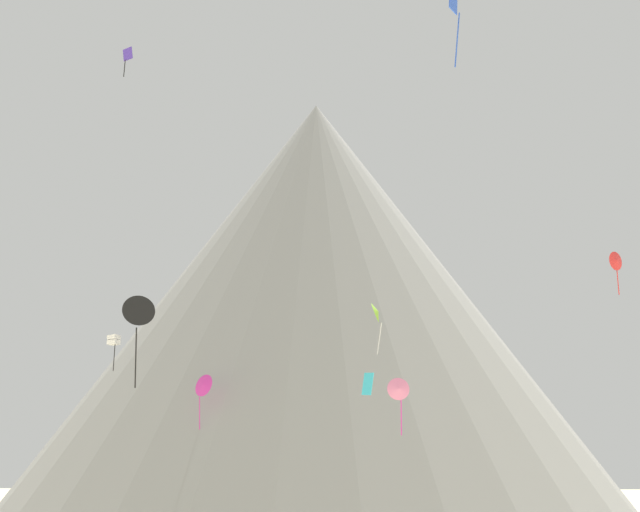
{
  "coord_description": "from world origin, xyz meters",
  "views": [
    {
      "loc": [
        5.84,
        -27.8,
        4.77
      ],
      "look_at": [
        -0.45,
        45.33,
        23.23
      ],
      "focal_mm": 47.84,
      "sensor_mm": 36.0,
      "label": 1
    }
  ],
  "objects_px": {
    "kite_teal_low": "(407,441)",
    "kite_lime_mid": "(377,313)",
    "kite_magenta_low": "(203,386)",
    "kite_white_mid": "(114,340)",
    "rock_massif": "(312,305)",
    "kite_red_mid": "(616,261)",
    "kite_black_low": "(138,312)",
    "kite_pink_low": "(399,390)",
    "kite_cyan_low": "(368,384)",
    "kite_blue_high": "(454,13)",
    "kite_indigo_high": "(127,56)"
  },
  "relations": [
    {
      "from": "kite_magenta_low",
      "to": "kite_black_low",
      "type": "bearing_deg",
      "value": -51.23
    },
    {
      "from": "kite_magenta_low",
      "to": "kite_cyan_low",
      "type": "bearing_deg",
      "value": -26.89
    },
    {
      "from": "rock_massif",
      "to": "kite_red_mid",
      "type": "height_order",
      "value": "rock_massif"
    },
    {
      "from": "kite_lime_mid",
      "to": "kite_indigo_high",
      "type": "bearing_deg",
      "value": 115.33
    },
    {
      "from": "kite_teal_low",
      "to": "rock_massif",
      "type": "bearing_deg",
      "value": -57.33
    },
    {
      "from": "kite_indigo_high",
      "to": "kite_red_mid",
      "type": "distance_m",
      "value": 46.42
    },
    {
      "from": "kite_red_mid",
      "to": "kite_magenta_low",
      "type": "xyz_separation_m",
      "value": [
        -36.71,
        7.52,
        -9.43
      ]
    },
    {
      "from": "kite_cyan_low",
      "to": "kite_blue_high",
      "type": "bearing_deg",
      "value": -120.35
    },
    {
      "from": "kite_black_low",
      "to": "kite_white_mid",
      "type": "bearing_deg",
      "value": -92.41
    },
    {
      "from": "kite_magenta_low",
      "to": "kite_white_mid",
      "type": "xyz_separation_m",
      "value": [
        -8.52,
        -0.92,
        4.29
      ]
    },
    {
      "from": "kite_black_low",
      "to": "rock_massif",
      "type": "bearing_deg",
      "value": -116.83
    },
    {
      "from": "kite_magenta_low",
      "to": "kite_white_mid",
      "type": "distance_m",
      "value": 9.59
    },
    {
      "from": "rock_massif",
      "to": "kite_red_mid",
      "type": "xyz_separation_m",
      "value": [
        29.41,
        -38.27,
        -3.99
      ]
    },
    {
      "from": "rock_massif",
      "to": "kite_lime_mid",
      "type": "bearing_deg",
      "value": -74.9
    },
    {
      "from": "kite_teal_low",
      "to": "kite_lime_mid",
      "type": "relative_size",
      "value": 0.44
    },
    {
      "from": "kite_pink_low",
      "to": "kite_white_mid",
      "type": "distance_m",
      "value": 34.39
    },
    {
      "from": "kite_magenta_low",
      "to": "kite_cyan_low",
      "type": "relative_size",
      "value": 4.14
    },
    {
      "from": "kite_magenta_low",
      "to": "kite_cyan_low",
      "type": "distance_m",
      "value": 32.37
    },
    {
      "from": "kite_teal_low",
      "to": "kite_lime_mid",
      "type": "bearing_deg",
      "value": 71.05
    },
    {
      "from": "kite_black_low",
      "to": "kite_teal_low",
      "type": "bearing_deg",
      "value": -138.18
    },
    {
      "from": "kite_pink_low",
      "to": "kite_blue_high",
      "type": "distance_m",
      "value": 24.3
    },
    {
      "from": "kite_blue_high",
      "to": "kite_red_mid",
      "type": "bearing_deg",
      "value": 48.99
    },
    {
      "from": "kite_pink_low",
      "to": "kite_cyan_low",
      "type": "bearing_deg",
      "value": -115.51
    },
    {
      "from": "kite_teal_low",
      "to": "kite_indigo_high",
      "type": "bearing_deg",
      "value": 37.91
    },
    {
      "from": "kite_black_low",
      "to": "kite_blue_high",
      "type": "height_order",
      "value": "kite_blue_high"
    },
    {
      "from": "kite_pink_low",
      "to": "kite_cyan_low",
      "type": "height_order",
      "value": "kite_pink_low"
    },
    {
      "from": "kite_black_low",
      "to": "kite_red_mid",
      "type": "bearing_deg",
      "value": -166.85
    },
    {
      "from": "kite_indigo_high",
      "to": "kite_teal_low",
      "type": "relative_size",
      "value": 1.33
    },
    {
      "from": "kite_indigo_high",
      "to": "kite_teal_low",
      "type": "xyz_separation_m",
      "value": [
        24.4,
        12.36,
        -33.55
      ]
    },
    {
      "from": "kite_lime_mid",
      "to": "kite_white_mid",
      "type": "distance_m",
      "value": 25.08
    },
    {
      "from": "kite_indigo_high",
      "to": "kite_white_mid",
      "type": "relative_size",
      "value": 0.84
    },
    {
      "from": "rock_massif",
      "to": "kite_teal_low",
      "type": "xyz_separation_m",
      "value": [
        11.63,
        -29.34,
        -18.46
      ]
    },
    {
      "from": "kite_white_mid",
      "to": "kite_teal_low",
      "type": "bearing_deg",
      "value": -67.54
    },
    {
      "from": "kite_red_mid",
      "to": "kite_magenta_low",
      "type": "relative_size",
      "value": 0.63
    },
    {
      "from": "kite_pink_low",
      "to": "kite_lime_mid",
      "type": "relative_size",
      "value": 0.79
    },
    {
      "from": "kite_teal_low",
      "to": "kite_white_mid",
      "type": "bearing_deg",
      "value": 15.93
    },
    {
      "from": "kite_blue_high",
      "to": "kite_teal_low",
      "type": "bearing_deg",
      "value": 84.31
    },
    {
      "from": "kite_magenta_low",
      "to": "kite_blue_high",
      "type": "bearing_deg",
      "value": -23.45
    },
    {
      "from": "kite_red_mid",
      "to": "kite_teal_low",
      "type": "height_order",
      "value": "kite_red_mid"
    },
    {
      "from": "kite_red_mid",
      "to": "kite_magenta_low",
      "type": "distance_m",
      "value": 38.64
    },
    {
      "from": "kite_cyan_low",
      "to": "kite_lime_mid",
      "type": "bearing_deg",
      "value": 10.56
    },
    {
      "from": "rock_massif",
      "to": "kite_white_mid",
      "type": "bearing_deg",
      "value": -116.55
    },
    {
      "from": "kite_indigo_high",
      "to": "kite_magenta_low",
      "type": "distance_m",
      "value": 31.03
    },
    {
      "from": "rock_massif",
      "to": "kite_indigo_high",
      "type": "height_order",
      "value": "rock_massif"
    },
    {
      "from": "kite_red_mid",
      "to": "kite_blue_high",
      "type": "relative_size",
      "value": 0.76
    },
    {
      "from": "kite_indigo_high",
      "to": "kite_cyan_low",
      "type": "relative_size",
      "value": 1.99
    },
    {
      "from": "kite_black_low",
      "to": "kite_blue_high",
      "type": "bearing_deg",
      "value": 154.62
    },
    {
      "from": "kite_cyan_low",
      "to": "kite_lime_mid",
      "type": "relative_size",
      "value": 0.3
    },
    {
      "from": "kite_black_low",
      "to": "kite_lime_mid",
      "type": "bearing_deg",
      "value": -137.39
    },
    {
      "from": "kite_magenta_low",
      "to": "kite_white_mid",
      "type": "bearing_deg",
      "value": -140.94
    }
  ]
}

